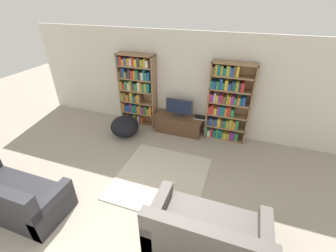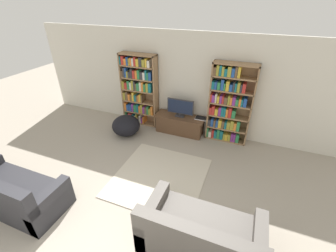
{
  "view_description": "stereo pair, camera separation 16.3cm",
  "coord_description": "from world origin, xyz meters",
  "px_view_note": "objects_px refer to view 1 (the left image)",
  "views": [
    {
      "loc": [
        1.47,
        -1.18,
        3.31
      ],
      "look_at": [
        -0.01,
        3.0,
        0.7
      ],
      "focal_mm": 24.0,
      "sensor_mm": 36.0,
      "label": 1
    },
    {
      "loc": [
        1.62,
        -1.13,
        3.31
      ],
      "look_at": [
        -0.01,
        3.0,
        0.7
      ],
      "focal_mm": 24.0,
      "sensor_mm": 36.0,
      "label": 2
    }
  ],
  "objects_px": {
    "couch_left_sectional": "(12,197)",
    "couch_right_sofa": "(206,234)",
    "beanbag_ottoman": "(125,126)",
    "bookshelf_right": "(227,104)",
    "television": "(179,107)",
    "tv_stand": "(179,124)",
    "bookshelf_left": "(137,90)",
    "laptop": "(200,118)"
  },
  "relations": [
    {
      "from": "television",
      "to": "couch_right_sofa",
      "type": "bearing_deg",
      "value": -65.84
    },
    {
      "from": "tv_stand",
      "to": "couch_left_sectional",
      "type": "xyz_separation_m",
      "value": [
        -1.94,
        -3.46,
        0.04
      ]
    },
    {
      "from": "bookshelf_right",
      "to": "tv_stand",
      "type": "height_order",
      "value": "bookshelf_right"
    },
    {
      "from": "tv_stand",
      "to": "couch_left_sectional",
      "type": "height_order",
      "value": "couch_left_sectional"
    },
    {
      "from": "couch_right_sofa",
      "to": "beanbag_ottoman",
      "type": "relative_size",
      "value": 2.33
    },
    {
      "from": "television",
      "to": "tv_stand",
      "type": "bearing_deg",
      "value": -90.0
    },
    {
      "from": "couch_left_sectional",
      "to": "couch_right_sofa",
      "type": "height_order",
      "value": "couch_left_sectional"
    },
    {
      "from": "television",
      "to": "couch_right_sofa",
      "type": "relative_size",
      "value": 0.41
    },
    {
      "from": "tv_stand",
      "to": "couch_right_sofa",
      "type": "xyz_separation_m",
      "value": [
        1.35,
        -3.01,
        0.03
      ]
    },
    {
      "from": "couch_right_sofa",
      "to": "beanbag_ottoman",
      "type": "distance_m",
      "value": 3.57
    },
    {
      "from": "bookshelf_left",
      "to": "laptop",
      "type": "xyz_separation_m",
      "value": [
        1.83,
        -0.05,
        -0.51
      ]
    },
    {
      "from": "bookshelf_right",
      "to": "television",
      "type": "xyz_separation_m",
      "value": [
        -1.19,
        -0.12,
        -0.23
      ]
    },
    {
      "from": "tv_stand",
      "to": "beanbag_ottoman",
      "type": "xyz_separation_m",
      "value": [
        -1.31,
        -0.64,
        0.02
      ]
    },
    {
      "from": "television",
      "to": "laptop",
      "type": "xyz_separation_m",
      "value": [
        0.56,
        0.07,
        -0.24
      ]
    },
    {
      "from": "tv_stand",
      "to": "beanbag_ottoman",
      "type": "bearing_deg",
      "value": -154.1
    },
    {
      "from": "bookshelf_right",
      "to": "tv_stand",
      "type": "xyz_separation_m",
      "value": [
        -1.19,
        -0.12,
        -0.73
      ]
    },
    {
      "from": "couch_left_sectional",
      "to": "couch_right_sofa",
      "type": "xyz_separation_m",
      "value": [
        3.29,
        0.45,
        -0.01
      ]
    },
    {
      "from": "bookshelf_right",
      "to": "laptop",
      "type": "distance_m",
      "value": 0.79
    },
    {
      "from": "television",
      "to": "beanbag_ottoman",
      "type": "height_order",
      "value": "television"
    },
    {
      "from": "couch_left_sectional",
      "to": "bookshelf_left",
      "type": "bearing_deg",
      "value": 79.42
    },
    {
      "from": "bookshelf_right",
      "to": "couch_left_sectional",
      "type": "relative_size",
      "value": 1.07
    },
    {
      "from": "couch_left_sectional",
      "to": "beanbag_ottoman",
      "type": "height_order",
      "value": "couch_left_sectional"
    },
    {
      "from": "tv_stand",
      "to": "couch_right_sofa",
      "type": "distance_m",
      "value": 3.3
    },
    {
      "from": "beanbag_ottoman",
      "to": "couch_right_sofa",
      "type": "bearing_deg",
      "value": -41.76
    },
    {
      "from": "laptop",
      "to": "couch_right_sofa",
      "type": "distance_m",
      "value": 3.19
    },
    {
      "from": "bookshelf_right",
      "to": "laptop",
      "type": "relative_size",
      "value": 6.59
    },
    {
      "from": "laptop",
      "to": "bookshelf_right",
      "type": "bearing_deg",
      "value": 4.63
    },
    {
      "from": "beanbag_ottoman",
      "to": "bookshelf_left",
      "type": "bearing_deg",
      "value": 87.0
    },
    {
      "from": "tv_stand",
      "to": "couch_left_sectional",
      "type": "bearing_deg",
      "value": -119.27
    },
    {
      "from": "bookshelf_left",
      "to": "tv_stand",
      "type": "distance_m",
      "value": 1.49
    },
    {
      "from": "couch_right_sofa",
      "to": "beanbag_ottoman",
      "type": "height_order",
      "value": "couch_right_sofa"
    },
    {
      "from": "bookshelf_right",
      "to": "television",
      "type": "relative_size",
      "value": 2.81
    },
    {
      "from": "bookshelf_right",
      "to": "couch_left_sectional",
      "type": "distance_m",
      "value": 4.8
    },
    {
      "from": "television",
      "to": "beanbag_ottoman",
      "type": "distance_m",
      "value": 1.53
    },
    {
      "from": "bookshelf_left",
      "to": "laptop",
      "type": "height_order",
      "value": "bookshelf_left"
    },
    {
      "from": "television",
      "to": "beanbag_ottoman",
      "type": "relative_size",
      "value": 0.96
    },
    {
      "from": "television",
      "to": "laptop",
      "type": "height_order",
      "value": "television"
    },
    {
      "from": "couch_left_sectional",
      "to": "beanbag_ottoman",
      "type": "distance_m",
      "value": 2.89
    },
    {
      "from": "tv_stand",
      "to": "laptop",
      "type": "xyz_separation_m",
      "value": [
        0.56,
        0.07,
        0.26
      ]
    },
    {
      "from": "couch_right_sofa",
      "to": "beanbag_ottoman",
      "type": "bearing_deg",
      "value": 138.24
    },
    {
      "from": "bookshelf_left",
      "to": "television",
      "type": "xyz_separation_m",
      "value": [
        1.27,
        -0.12,
        -0.27
      ]
    },
    {
      "from": "couch_right_sofa",
      "to": "television",
      "type": "bearing_deg",
      "value": 114.16
    }
  ]
}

